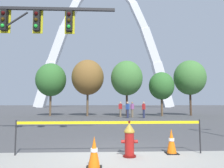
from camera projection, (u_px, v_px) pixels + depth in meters
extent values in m
plane|color=#474749|center=(115.00, 154.00, 6.22)|extent=(240.00, 240.00, 0.00)
cylinder|color=#5E0F0D|center=(129.00, 156.00, 5.86)|extent=(0.36, 0.36, 0.05)
cylinder|color=maroon|center=(129.00, 144.00, 5.89)|extent=(0.26, 0.26, 0.62)
cylinder|color=#A8842D|center=(129.00, 132.00, 5.92)|extent=(0.30, 0.30, 0.04)
cone|color=#A8842D|center=(129.00, 127.00, 5.93)|extent=(0.30, 0.30, 0.22)
cylinder|color=#5E0F0D|center=(129.00, 122.00, 5.94)|extent=(0.06, 0.06, 0.06)
cylinder|color=maroon|center=(123.00, 142.00, 5.89)|extent=(0.10, 0.09, 0.09)
cylinder|color=maroon|center=(136.00, 142.00, 5.90)|extent=(0.10, 0.09, 0.09)
cylinder|color=maroon|center=(129.00, 144.00, 6.09)|extent=(0.13, 0.14, 0.13)
cylinder|color=#5E0F0D|center=(128.00, 143.00, 6.17)|extent=(0.15, 0.03, 0.15)
cylinder|color=#232326|center=(16.00, 138.00, 6.06)|extent=(0.04, 0.04, 1.00)
cylinder|color=#232326|center=(200.00, 136.00, 6.31)|extent=(0.04, 0.04, 1.00)
cube|color=yellow|center=(110.00, 123.00, 6.22)|extent=(5.37, 0.04, 0.08)
cube|color=black|center=(94.00, 168.00, 4.85)|extent=(0.36, 0.36, 0.03)
cone|color=orange|center=(94.00, 152.00, 4.88)|extent=(0.28, 0.28, 0.70)
cylinder|color=white|center=(94.00, 150.00, 4.88)|extent=(0.17, 0.17, 0.08)
cube|color=black|center=(172.00, 153.00, 6.23)|extent=(0.36, 0.36, 0.03)
cone|color=orange|center=(171.00, 141.00, 6.26)|extent=(0.28, 0.28, 0.70)
cylinder|color=white|center=(171.00, 140.00, 6.27)|extent=(0.17, 0.17, 0.08)
cube|color=#232326|center=(44.00, 9.00, 9.31)|extent=(6.20, 0.12, 0.12)
cylinder|color=#232326|center=(15.00, 21.00, 9.21)|extent=(1.11, 0.08, 0.81)
cube|color=black|center=(4.00, 20.00, 9.19)|extent=(0.26, 0.24, 0.90)
cube|color=gold|center=(6.00, 22.00, 9.33)|extent=(0.44, 0.03, 1.04)
sphere|color=#360606|center=(3.00, 13.00, 9.09)|extent=(0.16, 0.16, 0.16)
sphere|color=#392706|center=(3.00, 19.00, 9.06)|extent=(0.16, 0.16, 0.16)
sphere|color=green|center=(2.00, 26.00, 9.04)|extent=(0.16, 0.16, 0.16)
cube|color=black|center=(37.00, 21.00, 9.25)|extent=(0.26, 0.24, 0.90)
cube|color=gold|center=(38.00, 22.00, 9.39)|extent=(0.44, 0.03, 1.04)
sphere|color=#360606|center=(36.00, 13.00, 9.14)|extent=(0.16, 0.16, 0.16)
sphere|color=#392706|center=(36.00, 20.00, 9.12)|extent=(0.16, 0.16, 0.16)
sphere|color=green|center=(36.00, 26.00, 9.09)|extent=(0.16, 0.16, 0.16)
cube|color=black|center=(69.00, 21.00, 9.30)|extent=(0.26, 0.24, 0.90)
cube|color=gold|center=(70.00, 23.00, 9.44)|extent=(0.44, 0.03, 1.04)
sphere|color=#360606|center=(69.00, 14.00, 9.20)|extent=(0.16, 0.16, 0.16)
sphere|color=#392706|center=(69.00, 20.00, 9.17)|extent=(0.16, 0.16, 0.16)
sphere|color=green|center=(69.00, 26.00, 9.15)|extent=(0.16, 0.16, 0.16)
cube|color=silver|center=(46.00, 85.00, 68.42)|extent=(6.76, 3.02, 15.35)
cube|color=silver|center=(58.00, 45.00, 69.71)|extent=(6.41, 2.71, 12.53)
cube|color=silver|center=(71.00, 16.00, 70.75)|extent=(6.03, 2.39, 9.74)
cube|color=silver|center=(139.00, 17.00, 71.65)|extent=(6.03, 2.39, 9.74)
cube|color=silver|center=(150.00, 46.00, 70.91)|extent=(6.41, 2.71, 12.53)
cube|color=silver|center=(162.00, 85.00, 69.92)|extent=(6.76, 3.02, 15.35)
cylinder|color=brown|center=(50.00, 105.00, 24.11)|extent=(0.24, 0.24, 2.58)
ellipsoid|color=#336B2D|center=(51.00, 80.00, 24.36)|extent=(3.44, 3.44, 3.78)
cylinder|color=brown|center=(87.00, 104.00, 23.97)|extent=(0.24, 0.24, 2.74)
ellipsoid|color=brown|center=(88.00, 77.00, 24.23)|extent=(3.66, 3.66, 4.02)
cylinder|color=#473323|center=(127.00, 104.00, 23.50)|extent=(0.24, 0.24, 2.65)
ellipsoid|color=#427A38|center=(127.00, 78.00, 23.76)|extent=(3.54, 3.54, 3.89)
cylinder|color=brown|center=(162.00, 107.00, 23.86)|extent=(0.24, 0.24, 2.13)
ellipsoid|color=#336B2D|center=(161.00, 86.00, 24.06)|extent=(2.84, 2.84, 3.12)
cylinder|color=#473323|center=(191.00, 104.00, 25.03)|extent=(0.24, 0.24, 2.80)
ellipsoid|color=#427A38|center=(190.00, 78.00, 25.30)|extent=(3.74, 3.74, 4.11)
cylinder|color=#232847|center=(128.00, 114.00, 20.80)|extent=(0.22, 0.22, 0.84)
cube|color=#2D4C99|center=(128.00, 107.00, 20.86)|extent=(0.38, 0.38, 0.54)
sphere|color=tan|center=(128.00, 103.00, 20.89)|extent=(0.20, 0.20, 0.20)
cylinder|color=brown|center=(132.00, 113.00, 21.90)|extent=(0.22, 0.22, 0.84)
cube|color=#995193|center=(132.00, 106.00, 21.96)|extent=(0.39, 0.37, 0.54)
sphere|color=#936B4C|center=(132.00, 103.00, 22.00)|extent=(0.20, 0.20, 0.20)
cylinder|color=brown|center=(120.00, 113.00, 22.38)|extent=(0.22, 0.22, 0.84)
cube|color=#B22323|center=(120.00, 106.00, 22.44)|extent=(0.39, 0.33, 0.54)
sphere|color=tan|center=(120.00, 103.00, 22.47)|extent=(0.20, 0.20, 0.20)
cylinder|color=#232847|center=(144.00, 114.00, 20.85)|extent=(0.22, 0.22, 0.84)
cube|color=#B22323|center=(144.00, 107.00, 20.91)|extent=(0.37, 0.39, 0.54)
sphere|color=tan|center=(144.00, 103.00, 20.94)|extent=(0.20, 0.20, 0.20)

